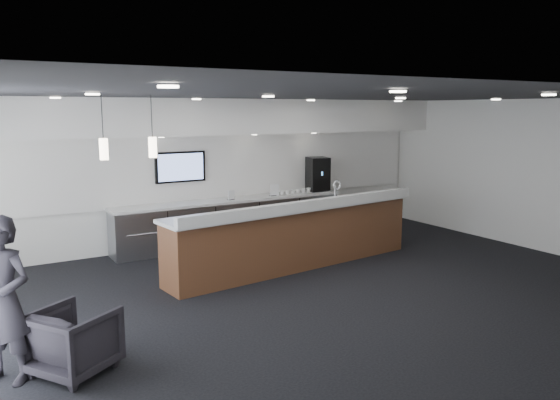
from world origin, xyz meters
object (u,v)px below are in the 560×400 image
service_counter (295,235)px  coffee_machine (318,174)px  armchair (74,341)px  lounge_guest (4,301)px

service_counter → coffee_machine: bearing=41.5°
service_counter → armchair: service_counter is taller
coffee_machine → armchair: (-6.18, -4.29, -0.97)m
armchair → lounge_guest: 0.82m
service_counter → armchair: size_ratio=6.46×
coffee_machine → service_counter: bearing=-119.6°
service_counter → lounge_guest: (-4.81, -1.97, 0.30)m
coffee_machine → lounge_guest: (-6.80, -4.14, -0.46)m
armchair → lounge_guest: lounge_guest is taller
service_counter → lounge_guest: size_ratio=2.91×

